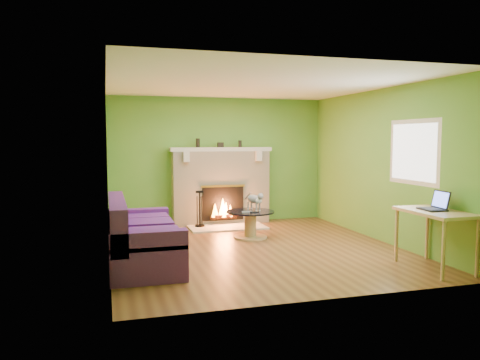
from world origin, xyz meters
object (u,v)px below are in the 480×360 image
object	(u,v)px
coffee_table	(250,222)
desk	(435,218)
sofa	(139,239)
cat	(254,201)

from	to	relation	value
coffee_table	desk	bearing A→B (deg)	-55.31
sofa	cat	size ratio (longest dim) A/B	3.87
coffee_table	cat	world-z (taller)	cat
sofa	desk	bearing A→B (deg)	-19.48
coffee_table	cat	xyz separation A→B (m)	(0.08, 0.05, 0.37)
sofa	coffee_table	world-z (taller)	sofa
coffee_table	desk	distance (m)	3.17
sofa	cat	xyz separation A→B (m)	(2.10, 1.29, 0.29)
coffee_table	sofa	bearing A→B (deg)	-148.42
sofa	cat	distance (m)	2.48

